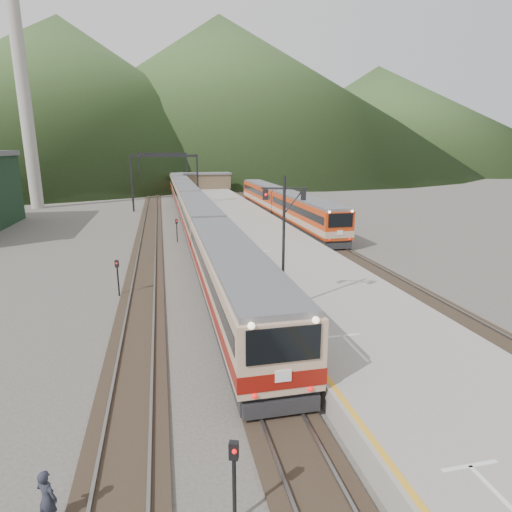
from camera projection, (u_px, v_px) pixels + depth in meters
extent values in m
plane|color=#47423D|center=(317.00, 500.00, 11.13)|extent=(400.00, 400.00, 0.00)
cube|color=black|center=(194.00, 227.00, 48.97)|extent=(2.60, 200.00, 0.12)
cube|color=slate|center=(188.00, 227.00, 48.80)|extent=(0.10, 200.00, 0.14)
cube|color=slate|center=(201.00, 226.00, 49.10)|extent=(0.10, 200.00, 0.14)
cube|color=black|center=(150.00, 229.00, 47.93)|extent=(2.60, 200.00, 0.12)
cube|color=slate|center=(143.00, 228.00, 47.75)|extent=(0.10, 200.00, 0.14)
cube|color=slate|center=(156.00, 228.00, 48.05)|extent=(0.10, 200.00, 0.14)
cube|color=black|center=(291.00, 224.00, 51.39)|extent=(2.60, 200.00, 0.12)
cube|color=slate|center=(285.00, 223.00, 51.21)|extent=(0.10, 200.00, 0.14)
cube|color=slate|center=(296.00, 223.00, 51.51)|extent=(0.10, 200.00, 0.14)
cube|color=gray|center=(246.00, 225.00, 48.15)|extent=(8.00, 100.00, 1.00)
cube|color=black|center=(132.00, 183.00, 60.63)|extent=(0.25, 0.25, 8.00)
cube|color=black|center=(198.00, 182.00, 62.58)|extent=(0.25, 0.25, 8.00)
cube|color=black|center=(164.00, 156.00, 60.67)|extent=(9.30, 0.22, 0.35)
cube|color=black|center=(139.00, 173.00, 84.29)|extent=(0.25, 0.25, 8.00)
cube|color=black|center=(187.00, 173.00, 86.24)|extent=(0.25, 0.25, 8.00)
cube|color=black|center=(162.00, 154.00, 84.33)|extent=(9.30, 0.22, 0.35)
cylinder|color=#9E998E|center=(25.00, 104.00, 61.51)|extent=(1.80, 1.80, 30.00)
cube|color=brown|center=(207.00, 181.00, 85.54)|extent=(9.00, 4.00, 2.80)
cube|color=slate|center=(207.00, 173.00, 85.16)|extent=(9.40, 4.40, 0.30)
cone|color=#2D441D|center=(65.00, 95.00, 175.19)|extent=(180.00, 180.00, 60.00)
cone|color=#2D441D|center=(220.00, 92.00, 225.89)|extent=(220.00, 220.00, 75.00)
cone|color=#2D441D|center=(376.00, 117.00, 226.81)|extent=(160.00, 160.00, 50.00)
cube|color=tan|center=(232.00, 277.00, 23.34)|extent=(3.01, 20.24, 3.67)
cube|color=tan|center=(198.00, 218.00, 42.96)|extent=(3.01, 20.24, 3.67)
cube|color=tan|center=(186.00, 196.00, 62.59)|extent=(3.01, 20.24, 3.67)
cube|color=tan|center=(179.00, 184.00, 82.22)|extent=(3.01, 20.24, 3.67)
cube|color=tan|center=(175.00, 177.00, 101.84)|extent=(3.01, 20.24, 3.67)
cube|color=#B3330E|center=(306.00, 215.00, 45.82)|extent=(2.72, 18.31, 3.32)
cube|color=#B3330E|center=(264.00, 196.00, 63.62)|extent=(2.72, 18.31, 3.32)
cylinder|color=black|center=(284.00, 245.00, 20.79)|extent=(0.14, 0.14, 6.65)
cube|color=black|center=(284.00, 188.00, 20.12)|extent=(2.11, 0.76, 0.07)
cube|color=black|center=(265.00, 194.00, 20.29)|extent=(0.29, 0.25, 0.50)
cube|color=black|center=(303.00, 195.00, 20.11)|extent=(0.29, 0.25, 0.50)
cylinder|color=black|center=(234.00, 488.00, 10.22)|extent=(0.10, 0.10, 2.00)
cube|color=black|center=(234.00, 450.00, 9.96)|extent=(0.26, 0.23, 0.45)
cylinder|color=black|center=(177.00, 232.00, 41.26)|extent=(0.10, 0.10, 2.00)
cube|color=black|center=(176.00, 221.00, 41.01)|extent=(0.25, 0.20, 0.45)
cylinder|color=black|center=(118.00, 280.00, 26.28)|extent=(0.10, 0.10, 2.00)
cube|color=black|center=(117.00, 264.00, 26.02)|extent=(0.24, 0.19, 0.45)
imported|color=#22242F|center=(47.00, 498.00, 10.22)|extent=(0.67, 0.61, 1.53)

